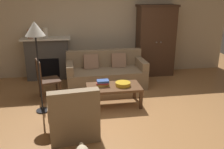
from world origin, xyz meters
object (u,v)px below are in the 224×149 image
object	(u,v)px
couch	(106,74)
armchair_near_left	(73,117)
side_chair_wooden	(45,77)
mantel_vase_cream	(45,33)
coffee_table	(114,88)
book_stack	(103,83)
mantel_vase_terracotta	(30,34)
armoire	(155,41)
fireplace	(48,58)
floor_lamp	(35,34)
fruit_bowl	(123,84)

from	to	relation	value
couch	armchair_near_left	world-z (taller)	armchair_near_left
side_chair_wooden	mantel_vase_cream	bearing A→B (deg)	92.37
coffee_table	armchair_near_left	world-z (taller)	armchair_near_left
coffee_table	book_stack	size ratio (longest dim) A/B	4.14
book_stack	mantel_vase_terracotta	bearing A→B (deg)	131.43
armchair_near_left	side_chair_wooden	world-z (taller)	side_chair_wooden
armoire	couch	xyz separation A→B (m)	(-1.49, -0.73, -0.65)
fireplace	floor_lamp	world-z (taller)	floor_lamp
armoire	couch	distance (m)	1.78
book_stack	floor_lamp	distance (m)	1.60
coffee_table	floor_lamp	distance (m)	1.84
fruit_bowl	book_stack	xyz separation A→B (m)	(-0.41, 0.07, 0.02)
fireplace	side_chair_wooden	bearing A→B (deg)	-87.66
couch	armchair_near_left	xyz separation A→B (m)	(-0.82, -2.10, -0.00)
mantel_vase_cream	mantel_vase_terracotta	bearing A→B (deg)	180.00
armoire	floor_lamp	xyz separation A→B (m)	(-2.91, -1.90, 0.55)
side_chair_wooden	floor_lamp	size ratio (longest dim) A/B	0.51
armchair_near_left	armoire	bearing A→B (deg)	50.85
armoire	mantel_vase_terracotta	distance (m)	3.34
armoire	floor_lamp	bearing A→B (deg)	-146.88
book_stack	mantel_vase_terracotta	world-z (taller)	mantel_vase_terracotta
side_chair_wooden	floor_lamp	xyz separation A→B (m)	(-0.02, -0.57, 1.01)
fireplace	mantel_vase_terracotta	distance (m)	0.76
floor_lamp	fireplace	bearing A→B (deg)	91.08
armchair_near_left	coffee_table	bearing A→B (deg)	50.19
book_stack	floor_lamp	bearing A→B (deg)	-174.77
mantel_vase_terracotta	side_chair_wooden	distance (m)	1.63
coffee_table	floor_lamp	xyz separation A→B (m)	(-1.44, -0.06, 1.16)
coffee_table	mantel_vase_terracotta	bearing A→B (deg)	134.31
fruit_bowl	fireplace	bearing A→B (deg)	130.59
fruit_bowl	mantel_vase_cream	world-z (taller)	mantel_vase_cream
armoire	side_chair_wooden	distance (m)	3.22
mantel_vase_terracotta	fireplace	bearing A→B (deg)	2.70
coffee_table	fruit_bowl	size ratio (longest dim) A/B	3.56
side_chair_wooden	mantel_vase_terracotta	bearing A→B (deg)	107.45
armoire	side_chair_wooden	xyz separation A→B (m)	(-2.89, -1.33, -0.46)
fireplace	armoire	distance (m)	2.98
fireplace	mantel_vase_cream	world-z (taller)	mantel_vase_cream
book_stack	mantel_vase_cream	bearing A→B (deg)	124.10
fruit_bowl	coffee_table	bearing A→B (deg)	173.43
floor_lamp	side_chair_wooden	bearing A→B (deg)	87.95
book_stack	mantel_vase_cream	size ratio (longest dim) A/B	1.00
armoire	armchair_near_left	size ratio (longest dim) A/B	2.19
armoire	armchair_near_left	bearing A→B (deg)	-129.15
mantel_vase_cream	side_chair_wooden	distance (m)	1.58
mantel_vase_terracotta	fruit_bowl	bearing A→B (deg)	-43.26
mantel_vase_terracotta	floor_lamp	distance (m)	2.03
coffee_table	book_stack	distance (m)	0.25
side_chair_wooden	floor_lamp	world-z (taller)	floor_lamp
mantel_vase_terracotta	side_chair_wooden	size ratio (longest dim) A/B	0.25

